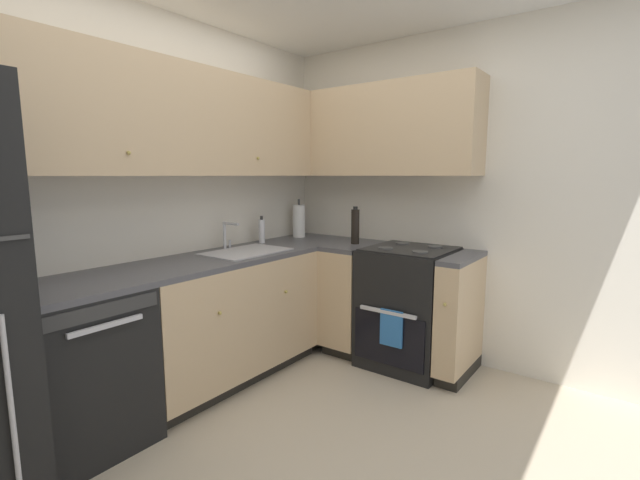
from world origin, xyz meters
TOP-DOWN VIEW (x-y plane):
  - ground_plane at (0.00, 0.00)m, footprint 3.43×2.83m
  - wall_back at (0.00, 1.44)m, footprint 3.53×0.05m
  - wall_right at (1.74, 0.00)m, footprint 0.05×2.93m
  - dishwasher at (-0.57, 1.11)m, footprint 0.60×0.63m
  - lower_cabinets_back at (0.42, 1.12)m, footprint 1.38×0.62m
  - countertop_back at (0.42, 1.11)m, footprint 2.59×0.60m
  - lower_cabinets_right at (1.42, 0.36)m, footprint 0.62×1.12m
  - countertop_right at (1.41, 0.36)m, footprint 0.60×1.12m
  - oven_range at (1.43, 0.18)m, footprint 0.68×0.62m
  - upper_cabinets_back at (0.26, 1.25)m, footprint 2.27×0.34m
  - upper_cabinets_right at (1.55, 0.58)m, footprint 0.32×1.67m
  - sink at (0.62, 1.08)m, footprint 0.60×0.40m
  - faucet at (0.62, 1.29)m, footprint 0.07×0.16m
  - soap_bottle at (1.00, 1.29)m, footprint 0.05×0.05m
  - paper_towel_roll at (1.45, 1.27)m, footprint 0.11×0.11m
  - oil_bottle at (1.41, 0.66)m, footprint 0.07×0.07m

SIDE VIEW (x-z plane):
  - ground_plane at x=0.00m, z-range -0.02..0.00m
  - dishwasher at x=-0.57m, z-range 0.00..0.86m
  - lower_cabinets_back at x=0.42m, z-range 0.00..0.86m
  - lower_cabinets_right at x=1.42m, z-range 0.00..0.86m
  - oven_range at x=1.43m, z-range -0.07..0.97m
  - sink at x=0.62m, z-range 0.80..0.90m
  - countertop_back at x=0.42m, z-range 0.85..0.89m
  - countertop_right at x=1.41m, z-range 0.85..0.89m
  - soap_bottle at x=1.00m, z-range 0.88..1.10m
  - faucet at x=0.62m, z-range 0.91..1.12m
  - oil_bottle at x=1.41m, z-range 0.88..1.18m
  - paper_towel_roll at x=1.45m, z-range 0.86..1.21m
  - wall_back at x=0.00m, z-range 0.00..2.51m
  - wall_right at x=1.74m, z-range 0.00..2.51m
  - upper_cabinets_back at x=0.26m, z-range 1.44..2.13m
  - upper_cabinets_right at x=1.55m, z-range 1.44..2.13m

